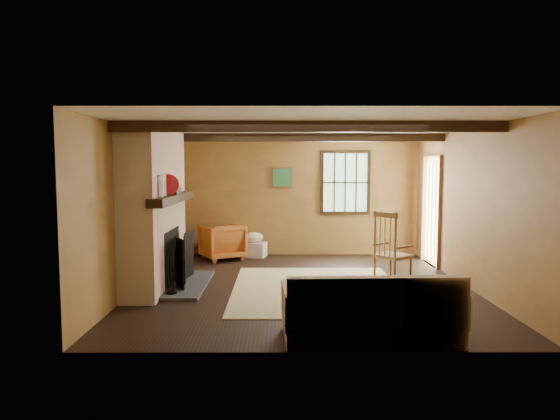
{
  "coord_description": "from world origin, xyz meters",
  "views": [
    {
      "loc": [
        -0.37,
        -7.52,
        1.83
      ],
      "look_at": [
        -0.35,
        0.4,
        1.14
      ],
      "focal_mm": 32.0,
      "sensor_mm": 36.0,
      "label": 1
    }
  ],
  "objects_px": {
    "armchair": "(222,242)",
    "sofa": "(371,315)",
    "fireplace": "(156,215)",
    "rocking_chair": "(391,253)",
    "laundry_basket": "(253,250)"
  },
  "relations": [
    {
      "from": "sofa",
      "to": "laundry_basket",
      "type": "distance_m",
      "value": 5.1
    },
    {
      "from": "armchair",
      "to": "sofa",
      "type": "bearing_deg",
      "value": 86.19
    },
    {
      "from": "rocking_chair",
      "to": "armchair",
      "type": "height_order",
      "value": "rocking_chair"
    },
    {
      "from": "fireplace",
      "to": "rocking_chair",
      "type": "distance_m",
      "value": 3.66
    },
    {
      "from": "sofa",
      "to": "armchair",
      "type": "height_order",
      "value": "sofa"
    },
    {
      "from": "rocking_chair",
      "to": "armchair",
      "type": "xyz_separation_m",
      "value": [
        -2.86,
        2.07,
        -0.14
      ]
    },
    {
      "from": "laundry_basket",
      "to": "armchair",
      "type": "distance_m",
      "value": 0.68
    },
    {
      "from": "fireplace",
      "to": "rocking_chair",
      "type": "xyz_separation_m",
      "value": [
        3.61,
        0.13,
        -0.62
      ]
    },
    {
      "from": "rocking_chair",
      "to": "armchair",
      "type": "bearing_deg",
      "value": 15.43
    },
    {
      "from": "sofa",
      "to": "armchair",
      "type": "relative_size",
      "value": 2.45
    },
    {
      "from": "laundry_basket",
      "to": "sofa",
      "type": "bearing_deg",
      "value": -72.94
    },
    {
      "from": "rocking_chair",
      "to": "armchair",
      "type": "distance_m",
      "value": 3.53
    },
    {
      "from": "sofa",
      "to": "rocking_chair",
      "type": "bearing_deg",
      "value": 70.49
    },
    {
      "from": "rocking_chair",
      "to": "laundry_basket",
      "type": "xyz_separation_m",
      "value": [
        -2.27,
        2.34,
        -0.33
      ]
    },
    {
      "from": "sofa",
      "to": "armchair",
      "type": "distance_m",
      "value": 5.05
    }
  ]
}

